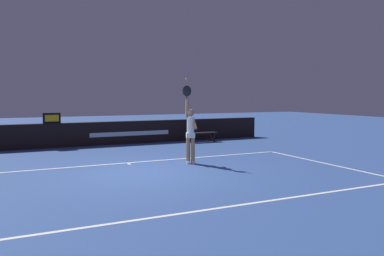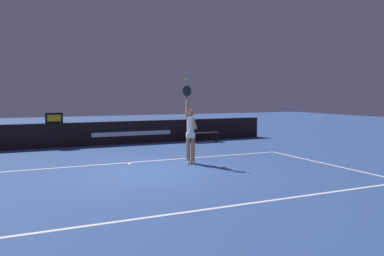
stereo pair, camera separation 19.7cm
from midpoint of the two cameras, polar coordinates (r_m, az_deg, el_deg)
name	(u,v)px [view 1 (the left image)]	position (r m, az deg, el deg)	size (l,w,h in m)	color
ground_plane	(144,173)	(10.74, -7.81, -6.67)	(60.00, 60.00, 0.00)	#2F4D8B
court_lines	(157,180)	(9.76, -5.94, -7.81)	(11.40, 5.60, 0.00)	white
back_wall	(97,134)	(16.85, -14.41, -0.83)	(16.10, 0.30, 1.01)	black
speed_display	(52,118)	(16.55, -20.72, 1.41)	(0.69, 0.18, 0.43)	black
tennis_player	(190,131)	(11.90, -0.72, -0.50)	(0.46, 0.51, 2.46)	#A77C57
tennis_ball	(186,79)	(11.87, -1.36, 7.39)	(0.07, 0.07, 0.07)	#C5E436
courtside_bench_near	(202,135)	(17.49, 1.27, -1.02)	(1.39, 0.39, 0.45)	black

